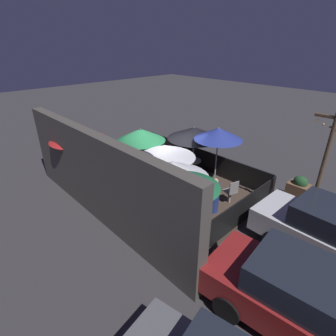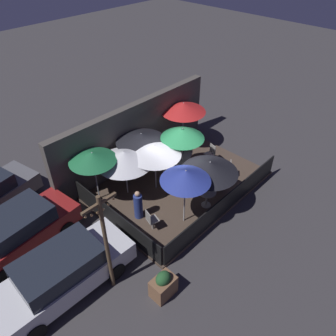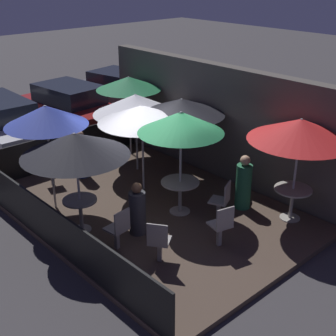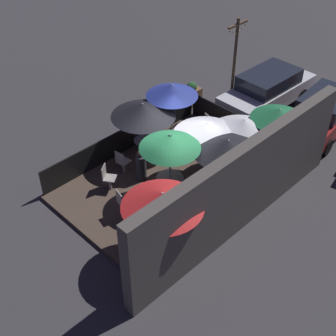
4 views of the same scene
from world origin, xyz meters
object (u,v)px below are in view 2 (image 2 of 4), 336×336
patio_umbrella_0 (183,133)px  dining_table_2 (183,134)px  patio_umbrella_1 (210,167)px  patio_chair_2 (221,181)px  dining_table_1 (207,195)px  patio_chair_3 (188,153)px  planter_box (163,285)px  patio_umbrella_3 (92,157)px  patio_umbrella_5 (155,150)px  patio_umbrella_6 (186,176)px  patron_0 (205,176)px  parked_car_1 (20,230)px  light_post (106,241)px  patio_umbrella_4 (124,157)px  patio_umbrella_7 (141,137)px  patio_chair_4 (227,169)px  patio_chair_1 (151,220)px  patron_1 (174,145)px  patron_2 (138,205)px  dining_table_0 (182,163)px  patio_umbrella_2 (183,107)px  parked_car_0 (62,273)px  patio_chair_0 (210,153)px

patio_umbrella_0 → dining_table_2: (1.90, 1.63, -1.59)m
patio_umbrella_1 → patio_chair_2: (1.16, 0.14, -1.48)m
dining_table_1 → patio_chair_3: bearing=55.3°
planter_box → patio_chair_2: bearing=17.2°
patio_umbrella_3 → dining_table_2: (5.52, 0.22, -1.56)m
patio_umbrella_0 → patio_umbrella_5: (-1.50, 0.15, -0.19)m
patio_umbrella_1 → patio_umbrella_6: 1.31m
patio_umbrella_0 → patio_chair_2: bearing=-81.2°
patron_0 → parked_car_1: 7.53m
patio_umbrella_5 → patio_chair_3: size_ratio=2.35×
light_post → patio_umbrella_4: bearing=42.9°
patio_umbrella_4 → patio_chair_3: 3.74m
patio_umbrella_7 → dining_table_2: size_ratio=2.66×
patio_chair_3 → light_post: light_post is taller
patio_chair_2 → patio_chair_4: size_ratio=1.01×
patio_umbrella_4 → patio_chair_1: bearing=-108.5°
patron_1 → dining_table_2: bearing=-22.4°
patio_chair_3 → patron_2: patron_2 is taller
dining_table_0 → patio_chair_4: 2.07m
patio_chair_4 → patron_1: patron_1 is taller
patio_umbrella_2 → patio_umbrella_5: patio_umbrella_2 is taller
dining_table_1 → parked_car_1: parked_car_1 is taller
planter_box → light_post: (-0.90, 1.41, 1.72)m
patio_chair_3 → patron_1: size_ratio=0.71×
patio_chair_4 → light_post: (-6.95, -0.48, 1.57)m
patron_2 → parked_car_0: (-3.73, -0.61, 0.14)m
patio_umbrella_6 → patio_chair_2: size_ratio=2.71×
patio_umbrella_1 → dining_table_0: (0.85, 2.12, -1.36)m
patio_umbrella_3 → patio_umbrella_4: bearing=-29.6°
dining_table_2 → parked_car_0: parked_car_0 is taller
parked_car_0 → planter_box: bearing=-48.0°
patio_umbrella_7 → dining_table_1: (0.40, -3.35, -1.43)m
patio_umbrella_0 → patio_umbrella_3: (-3.62, 1.41, -0.03)m
patio_chair_3 → patio_chair_4: 2.12m
patio_chair_2 → dining_table_0: bearing=-88.1°
dining_table_2 → light_post: size_ratio=0.21×
patio_umbrella_0 → light_post: size_ratio=0.62×
patron_1 → patron_2: 4.42m
patio_umbrella_2 → patio_umbrella_4: patio_umbrella_2 is taller
patio_umbrella_1 → parked_car_1: 7.17m
patio_chair_1 → patio_umbrella_1: bearing=-0.0°
parked_car_1 → patio_umbrella_3: bearing=-5.7°
patio_chair_0 → parked_car_1: size_ratio=0.22×
patio_umbrella_2 → light_post: light_post is taller
patio_umbrella_7 → patio_chair_2: bearing=-64.1°
patio_umbrella_4 → dining_table_2: (4.46, 0.82, -1.29)m
patio_umbrella_4 → patio_chair_1: (-0.75, -2.25, -1.36)m
patio_umbrella_4 → parked_car_0: patio_umbrella_4 is taller
patio_umbrella_3 → light_post: 4.17m
patio_chair_3 → parked_car_0: 7.99m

